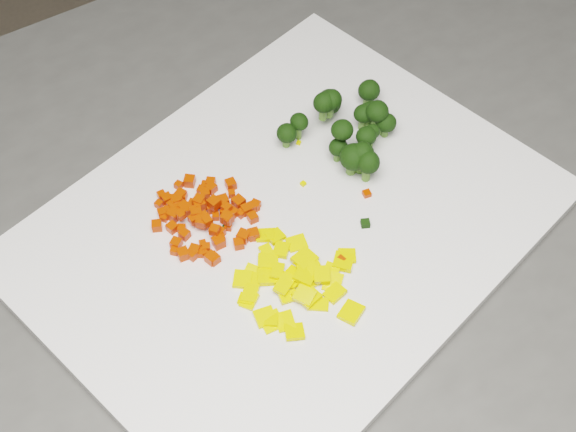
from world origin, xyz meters
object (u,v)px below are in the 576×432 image
carrot_pile (205,211)px  broccoli_pile (338,119)px  counter_block (249,393)px  cutting_board (288,226)px  pepper_pile (302,274)px

carrot_pile → broccoli_pile: size_ratio=0.83×
carrot_pile → broccoli_pile: bearing=10.1°
counter_block → cutting_board: cutting_board is taller
cutting_board → carrot_pile: bearing=149.7°
carrot_pile → broccoli_pile: 0.17m
cutting_board → pepper_pile: pepper_pile is taller
counter_block → cutting_board: bearing=-45.4°
cutting_board → carrot_pile: (-0.07, 0.04, 0.02)m
cutting_board → carrot_pile: size_ratio=4.50×
pepper_pile → broccoli_pile: bearing=48.7°
counter_block → broccoli_pile: size_ratio=8.27×
counter_block → pepper_pile: pepper_pile is taller
carrot_pile → broccoli_pile: broccoli_pile is taller
counter_block → pepper_pile: bearing=-78.5°
pepper_pile → counter_block: bearing=101.5°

